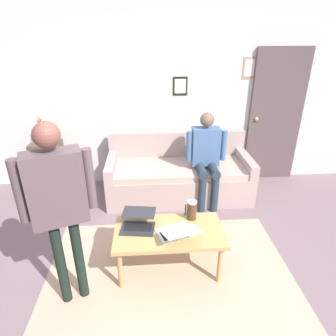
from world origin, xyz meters
The scene contains 13 objects.
ground_plane centered at (0.00, 0.00, 0.00)m, with size 7.68×7.68×0.00m, color slate.
area_rug centered at (0.07, -0.04, 0.00)m, with size 2.47×1.75×0.01m, color tan.
back_wall centered at (0.00, -2.20, 1.35)m, with size 7.04×0.11×2.70m.
interior_door centered at (-1.72, -2.11, 1.02)m, with size 0.82×0.09×2.05m.
couch centered at (-0.19, -1.66, 0.31)m, with size 2.04×0.87×0.88m.
coffee_table centered at (0.07, -0.14, 0.41)m, with size 1.07×0.57×0.47m.
laptop_left centered at (0.00, -0.05, 0.52)m, with size 0.43×0.46×0.15m.
laptop_center centered at (0.37, -0.23, 0.52)m, with size 0.37×0.38×0.13m.
french_press centered at (-0.18, -0.33, 0.57)m, with size 0.12×0.10×0.24m.
side_shelf centered at (1.74, -1.89, 0.39)m, with size 0.42×0.32×0.78m.
flower_vase centered at (1.74, -1.89, 0.94)m, with size 0.09×0.08×0.41m.
person_standing centered at (0.96, 0.17, 1.07)m, with size 0.58×0.32×1.68m.
person_seated centered at (-0.53, -1.43, 0.73)m, with size 0.55×0.51×1.28m.
Camera 1 is at (0.24, 2.17, 2.24)m, focal length 31.13 mm.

